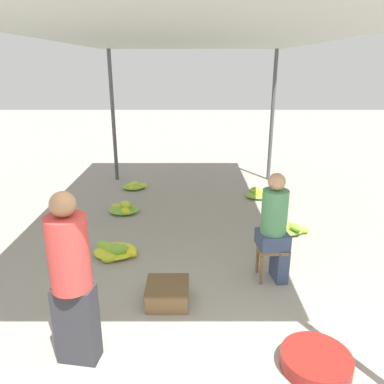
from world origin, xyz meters
TOP-DOWN VIEW (x-y plane):
  - canopy_post_back_left at (-1.71, 6.33)m, footprint 0.08×0.08m
  - canopy_post_back_right at (1.71, 6.33)m, footprint 0.08×0.08m
  - canopy_tarp at (0.00, 3.31)m, footprint 3.82×6.43m
  - vendor_foreground at (-1.00, 0.87)m, footprint 0.38×0.38m
  - stool at (0.93, 2.19)m, footprint 0.34×0.34m
  - vendor_seated at (0.95, 2.19)m, footprint 0.38×0.38m
  - basin_black at (1.04, 0.76)m, footprint 0.60×0.60m
  - banana_pile_left_0 at (-1.05, 2.76)m, footprint 0.67×0.57m
  - banana_pile_left_1 at (-1.21, 4.30)m, footprint 0.53×0.49m
  - banana_pile_left_2 at (-1.22, 5.63)m, footprint 0.54×0.39m
  - banana_pile_right_0 at (1.26, 5.11)m, footprint 0.47×0.52m
  - banana_pile_right_1 at (1.47, 3.51)m, footprint 0.65×0.59m
  - crate_near at (-0.28, 1.69)m, footprint 0.46×0.46m

SIDE VIEW (x-z plane):
  - banana_pile_left_2 at x=-1.22m, z-range -0.02..0.14m
  - banana_pile_right_1 at x=1.47m, z-range -0.03..0.16m
  - banana_pile_left_0 at x=-1.05m, z-range -0.04..0.17m
  - basin_black at x=1.04m, z-range 0.00..0.14m
  - banana_pile_right_0 at x=1.26m, z-range -0.03..0.17m
  - banana_pile_left_1 at x=-1.21m, z-range -0.04..0.19m
  - crate_near at x=-0.28m, z-range 0.00..0.23m
  - stool at x=0.93m, z-range 0.13..0.56m
  - vendor_seated at x=0.95m, z-range 0.03..1.36m
  - vendor_foreground at x=-1.00m, z-range 0.03..1.59m
  - canopy_post_back_left at x=-1.71m, z-range 0.00..2.77m
  - canopy_post_back_right at x=1.71m, z-range 0.00..2.77m
  - canopy_tarp at x=0.00m, z-range 2.77..2.81m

